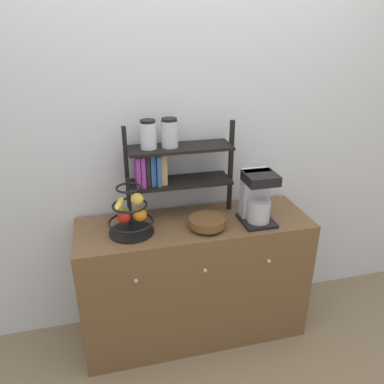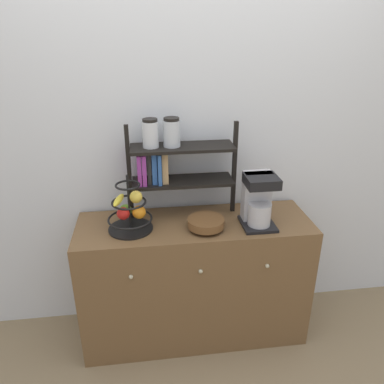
{
  "view_description": "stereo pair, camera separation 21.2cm",
  "coord_description": "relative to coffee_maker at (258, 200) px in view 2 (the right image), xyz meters",
  "views": [
    {
      "loc": [
        -0.48,
        -1.65,
        1.86
      ],
      "look_at": [
        -0.02,
        0.23,
        1.01
      ],
      "focal_mm": 35.0,
      "sensor_mm": 36.0,
      "label": 1
    },
    {
      "loc": [
        -0.27,
        -1.69,
        1.86
      ],
      "look_at": [
        -0.02,
        0.23,
        1.01
      ],
      "focal_mm": 35.0,
      "sensor_mm": 36.0,
      "label": 2
    }
  ],
  "objects": [
    {
      "name": "wooden_bowl",
      "position": [
        -0.3,
        -0.02,
        -0.11
      ],
      "size": [
        0.21,
        0.21,
        0.07
      ],
      "color": "brown",
      "rests_on": "sideboard"
    },
    {
      "name": "sideboard",
      "position": [
        -0.36,
        0.06,
        -0.56
      ],
      "size": [
        1.38,
        0.47,
        0.81
      ],
      "color": "brown",
      "rests_on": "ground_plane"
    },
    {
      "name": "wall_back",
      "position": [
        -0.36,
        0.33,
        0.33
      ],
      "size": [
        7.0,
        0.05,
        2.6
      ],
      "primitive_type": "cube",
      "color": "silver",
      "rests_on": "ground_plane"
    },
    {
      "name": "shelf_hutch",
      "position": [
        -0.5,
        0.19,
        0.21
      ],
      "size": [
        0.64,
        0.2,
        0.6
      ],
      "color": "black",
      "rests_on": "sideboard"
    },
    {
      "name": "ground_plane",
      "position": [
        -0.36,
        -0.17,
        -0.97
      ],
      "size": [
        12.0,
        12.0,
        0.0
      ],
      "primitive_type": "plane",
      "color": "#847051"
    },
    {
      "name": "coffee_maker",
      "position": [
        0.0,
        0.0,
        0.0
      ],
      "size": [
        0.19,
        0.21,
        0.31
      ],
      "color": "black",
      "rests_on": "sideboard"
    },
    {
      "name": "fruit_stand",
      "position": [
        -0.73,
        0.03,
        -0.04
      ],
      "size": [
        0.25,
        0.25,
        0.33
      ],
      "color": "black",
      "rests_on": "sideboard"
    }
  ]
}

